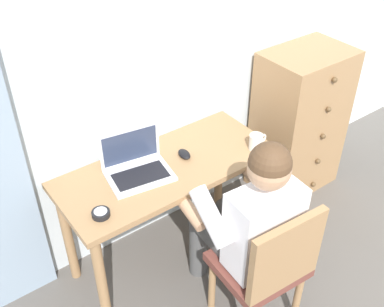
% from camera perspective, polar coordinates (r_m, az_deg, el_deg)
% --- Properties ---
extents(wall_back, '(4.80, 0.05, 2.50)m').
position_cam_1_polar(wall_back, '(2.84, 1.74, 14.24)').
color(wall_back, silver).
rests_on(wall_back, ground_plane).
extents(desk, '(1.24, 0.53, 0.73)m').
position_cam_1_polar(desk, '(2.67, -3.01, -3.48)').
color(desk, '#9E754C').
rests_on(desk, ground_plane).
extents(dresser, '(0.59, 0.45, 1.07)m').
position_cam_1_polar(dresser, '(3.40, 12.92, 3.75)').
color(dresser, '#9E754C').
rests_on(dresser, ground_plane).
extents(chair, '(0.45, 0.43, 0.86)m').
position_cam_1_polar(chair, '(2.44, 9.19, -13.33)').
color(chair, brown).
rests_on(chair, ground_plane).
extents(person_seated, '(0.55, 0.60, 1.18)m').
position_cam_1_polar(person_seated, '(2.40, 6.78, -7.80)').
color(person_seated, '#4C4C4C').
rests_on(person_seated, ground_plane).
extents(laptop, '(0.38, 0.30, 0.24)m').
position_cam_1_polar(laptop, '(2.53, -6.80, -1.44)').
color(laptop, silver).
rests_on(laptop, desk).
extents(computer_mouse, '(0.07, 0.11, 0.03)m').
position_cam_1_polar(computer_mouse, '(2.65, -0.95, -0.07)').
color(computer_mouse, black).
rests_on(computer_mouse, desk).
extents(desk_clock, '(0.09, 0.09, 0.03)m').
position_cam_1_polar(desk_clock, '(2.32, -11.06, -7.20)').
color(desk_clock, black).
rests_on(desk_clock, desk).
extents(coffee_mug, '(0.12, 0.08, 0.09)m').
position_cam_1_polar(coffee_mug, '(2.72, 7.85, 1.43)').
color(coffee_mug, silver).
rests_on(coffee_mug, desk).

